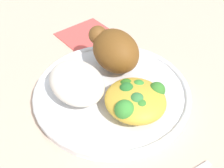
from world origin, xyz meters
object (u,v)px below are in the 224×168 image
roasted_chicken (114,50)px  napkin (86,34)px  plate (112,93)px  mac_cheese_with_broccoli (135,99)px  rice_pile (77,82)px

roasted_chicken → napkin: size_ratio=0.96×
plate → mac_cheese_with_broccoli: bearing=-174.8°
roasted_chicken → napkin: (0.15, -0.02, -0.05)m
roasted_chicken → mac_cheese_with_broccoli: 0.11m
rice_pile → napkin: rice_pile is taller
plate → mac_cheese_with_broccoli: size_ratio=2.73×
mac_cheese_with_broccoli → roasted_chicken: bearing=-16.3°
roasted_chicken → rice_pile: roasted_chicken is taller
plate → napkin: bearing=-16.4°
rice_pile → mac_cheese_with_broccoli: bearing=-144.1°
mac_cheese_with_broccoli → napkin: (0.25, -0.05, -0.04)m
plate → mac_cheese_with_broccoli: mac_cheese_with_broccoli is taller
roasted_chicken → napkin: 0.16m
napkin → plate: bearing=163.6°
plate → rice_pile: size_ratio=2.43×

